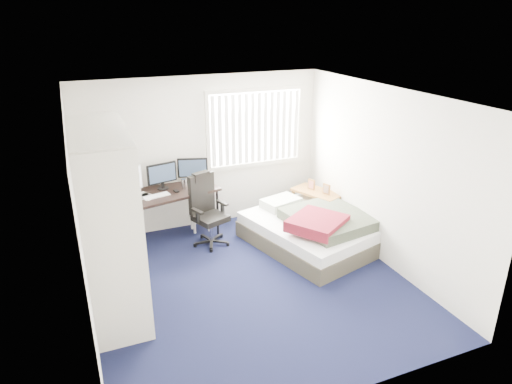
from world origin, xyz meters
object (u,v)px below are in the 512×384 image
object	(u,v)px
office_chair	(208,217)
bed	(312,229)
nightstand	(317,195)
desk	(163,190)

from	to	relation	value
office_chair	bed	world-z (taller)	office_chair
bed	office_chair	bearing A→B (deg)	153.77
office_chair	nightstand	world-z (taller)	office_chair
desk	bed	size ratio (longest dim) A/B	0.79
desk	nightstand	bearing A→B (deg)	-8.73
desk	nightstand	distance (m)	2.57
bed	desk	bearing A→B (deg)	151.77
office_chair	nightstand	distance (m)	1.93
office_chair	nightstand	size ratio (longest dim) A/B	1.21
office_chair	bed	distance (m)	1.63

